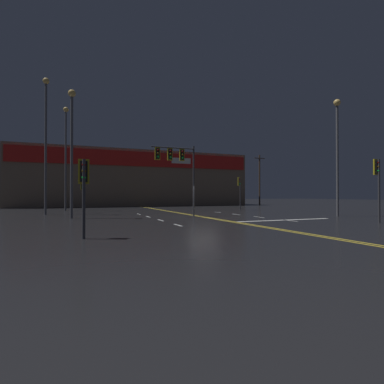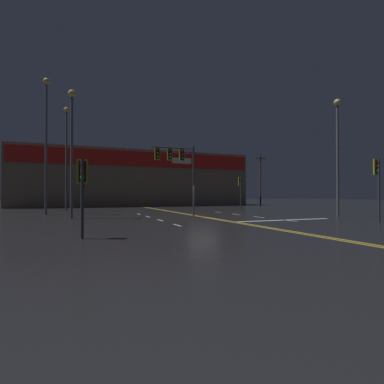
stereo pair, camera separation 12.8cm
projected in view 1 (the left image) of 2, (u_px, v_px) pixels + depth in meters
ground_plane at (203, 217)px, 23.66m from camera, size 200.00×200.00×0.00m
road_markings at (215, 217)px, 23.17m from camera, size 11.92×60.00×0.01m
traffic_signal_median at (176, 160)px, 24.21m from camera, size 3.67×0.36×5.80m
traffic_signal_corner_southwest at (84, 180)px, 11.87m from camera, size 0.42×0.36×3.16m
traffic_signal_corner_northwest at (83, 189)px, 28.77m from camera, size 0.42×0.36×3.23m
traffic_signal_corner_northeast at (240, 186)px, 34.85m from camera, size 0.42×0.36×3.82m
traffic_signal_corner_southeast at (377, 176)px, 18.65m from camera, size 0.42×0.36×3.99m
streetlight_near_left at (72, 136)px, 22.30m from camera, size 0.56×0.56×9.62m
streetlight_near_right at (66, 146)px, 33.14m from camera, size 0.56×0.56×11.52m
streetlight_median_approach at (46, 130)px, 26.57m from camera, size 0.56×0.56×12.18m
streetlight_far_left at (337, 142)px, 24.68m from camera, size 0.56×0.56×9.66m
building_backdrop at (135, 179)px, 49.77m from camera, size 36.51×10.23×8.72m
utility_pole_row at (136, 174)px, 45.80m from camera, size 45.43×0.26×9.79m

